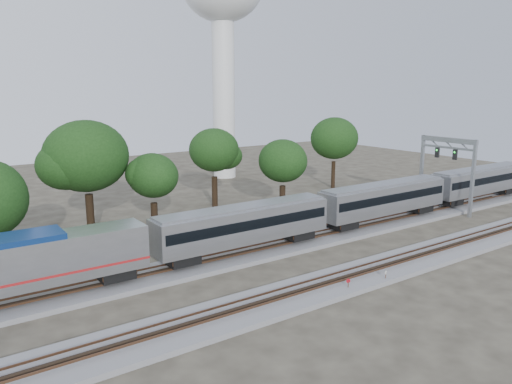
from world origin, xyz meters
TOP-DOWN VIEW (x-y plane):
  - ground at (0.00, 0.00)m, footprint 160.00×160.00m
  - track_far at (0.00, 6.00)m, footprint 160.00×5.00m
  - track_near at (0.00, -4.00)m, footprint 160.00×5.00m
  - train at (41.38, 6.00)m, footprint 132.50×3.23m
  - switch_stand_red at (4.50, -5.56)m, footprint 0.34×0.12m
  - switch_stand_white at (8.38, -5.99)m, footprint 0.33×0.14m
  - switch_lever at (5.32, -6.05)m, footprint 0.57×0.46m
  - water_tower at (23.25, 43.73)m, footprint 13.67×13.67m
  - signal_gantry at (33.34, 6.00)m, footprint 0.66×7.87m
  - tree_3 at (-7.57, 20.64)m, footprint 8.93×8.93m
  - tree_4 at (-1.49, 17.86)m, footprint 6.63×6.63m
  - tree_5 at (10.19, 24.86)m, footprint 7.84×7.84m
  - tree_6 at (15.28, 16.73)m, footprint 6.94×6.94m
  - tree_7 at (32.28, 25.43)m, footprint 8.04×8.04m

SIDE VIEW (x-z plane):
  - ground at x=0.00m, z-range 0.00..0.00m
  - switch_lever at x=5.32m, z-range 0.00..0.30m
  - track_far at x=0.00m, z-range -0.16..0.57m
  - track_near at x=0.00m, z-range -0.16..0.57m
  - switch_stand_white at x=8.38m, z-range 0.15..1.20m
  - switch_stand_red at x=4.50m, z-range 0.15..1.25m
  - train at x=41.38m, z-range 0.91..5.68m
  - tree_4 at x=-1.49m, z-range 1.82..11.18m
  - tree_6 at x=15.28m, z-range 1.91..11.69m
  - signal_gantry at x=33.34m, z-range 2.19..11.76m
  - tree_5 at x=10.19m, z-range 2.17..13.21m
  - tree_7 at x=32.28m, z-range 2.22..13.56m
  - tree_3 at x=-7.57m, z-range 2.47..15.06m
  - water_tower at x=23.25m, z-range 9.11..46.95m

